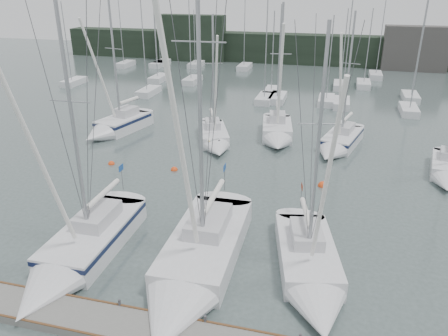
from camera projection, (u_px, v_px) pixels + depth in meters
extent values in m
plane|color=#465552|center=(192.00, 266.00, 22.77)|extent=(160.00, 160.00, 0.00)
cube|color=#62625D|center=(153.00, 332.00, 18.25)|extent=(24.00, 2.00, 0.40)
cube|color=black|center=(304.00, 49.00, 76.81)|extent=(90.00, 4.00, 5.00)
cube|color=black|center=(192.00, 38.00, 79.10)|extent=(12.00, 3.00, 8.00)
cube|color=#43403D|center=(415.00, 49.00, 70.44)|extent=(10.00, 3.00, 7.00)
cube|color=silver|center=(162.00, 63.00, 76.10)|extent=(1.80, 4.50, 0.90)
cylinder|color=#95979C|center=(158.00, 27.00, 73.26)|extent=(0.12, 0.12, 11.15)
cube|color=silver|center=(74.00, 82.00, 62.01)|extent=(1.80, 4.50, 0.90)
cylinder|color=#95979C|center=(66.00, 42.00, 59.33)|extent=(0.12, 0.12, 10.33)
cube|color=silver|center=(278.00, 98.00, 53.58)|extent=(1.80, 4.50, 0.90)
cylinder|color=#95979C|center=(279.00, 52.00, 50.88)|extent=(0.12, 0.12, 10.45)
cube|color=silver|center=(196.00, 65.00, 74.63)|extent=(1.80, 4.50, 0.90)
cylinder|color=#95979C|center=(194.00, 37.00, 72.32)|extent=(0.12, 0.12, 8.49)
cube|color=silver|center=(375.00, 76.00, 66.28)|extent=(1.80, 4.50, 0.90)
cylinder|color=#95979C|center=(382.00, 28.00, 63.07)|extent=(0.12, 0.12, 13.05)
cube|color=silver|center=(125.00, 64.00, 74.93)|extent=(1.80, 4.50, 0.90)
cylinder|color=#95979C|center=(121.00, 28.00, 72.09)|extent=(0.12, 0.12, 11.19)
cube|color=silver|center=(409.00, 110.00, 48.69)|extent=(1.80, 4.50, 0.90)
cylinder|color=#95979C|center=(421.00, 44.00, 45.36)|extent=(0.12, 0.12, 13.63)
cube|color=silver|center=(265.00, 99.00, 53.24)|extent=(1.80, 4.50, 0.90)
cylinder|color=#95979C|center=(266.00, 43.00, 50.13)|extent=(0.12, 0.12, 12.52)
cube|color=silver|center=(159.00, 79.00, 64.26)|extent=(1.80, 4.50, 0.90)
cylinder|color=#95979C|center=(155.00, 31.00, 61.12)|extent=(0.12, 0.12, 12.68)
cube|color=silver|center=(272.00, 92.00, 56.52)|extent=(1.80, 4.50, 0.90)
cylinder|color=#95979C|center=(273.00, 51.00, 54.00)|extent=(0.12, 0.12, 9.56)
cube|color=silver|center=(192.00, 80.00, 63.02)|extent=(1.80, 4.50, 0.90)
cylinder|color=#95979C|center=(190.00, 39.00, 60.25)|extent=(0.12, 0.12, 10.83)
cube|color=silver|center=(341.00, 103.00, 51.34)|extent=(1.80, 4.50, 0.90)
cylinder|color=#95979C|center=(348.00, 42.00, 48.06)|extent=(0.12, 0.12, 13.36)
cube|color=silver|center=(363.00, 84.00, 60.71)|extent=(1.80, 4.50, 0.90)
cylinder|color=#95979C|center=(368.00, 46.00, 58.18)|extent=(0.12, 0.12, 9.57)
cube|color=silver|center=(340.00, 86.00, 59.95)|extent=(1.80, 4.50, 0.90)
cylinder|color=#95979C|center=(344.00, 47.00, 57.42)|extent=(0.12, 0.12, 9.58)
cube|color=silver|center=(410.00, 97.00, 54.02)|extent=(1.80, 4.50, 0.90)
cylinder|color=#95979C|center=(420.00, 46.00, 51.11)|extent=(0.12, 0.12, 11.56)
cube|color=silver|center=(159.00, 64.00, 74.92)|extent=(1.80, 4.50, 0.90)
cylinder|color=#95979C|center=(155.00, 26.00, 71.92)|extent=(0.12, 0.12, 11.96)
cube|color=silver|center=(326.00, 101.00, 52.47)|extent=(1.80, 4.50, 0.90)
cylinder|color=#95979C|center=(330.00, 58.00, 49.99)|extent=(0.12, 0.12, 9.36)
cube|color=silver|center=(245.00, 67.00, 72.72)|extent=(1.80, 4.50, 0.90)
cylinder|color=#95979C|center=(245.00, 21.00, 69.36)|extent=(0.12, 0.12, 13.74)
cube|color=silver|center=(149.00, 92.00, 56.61)|extent=(1.80, 4.50, 0.90)
cylinder|color=#95979C|center=(144.00, 46.00, 53.83)|extent=(0.12, 0.12, 10.83)
cube|color=silver|center=(95.00, 238.00, 24.36)|extent=(3.18, 7.24, 1.59)
cone|color=silver|center=(38.00, 298.00, 19.78)|extent=(3.12, 3.13, 3.07)
cube|color=#BBBBC0|center=(97.00, 216.00, 24.37)|extent=(1.73, 2.90, 0.74)
cylinder|color=#95979C|center=(73.00, 125.00, 21.21)|extent=(0.19, 0.19, 11.95)
cylinder|color=white|center=(103.00, 193.00, 24.80)|extent=(0.35, 3.52, 0.30)
cube|color=#0F193A|center=(94.00, 230.00, 24.15)|extent=(3.20, 7.26, 0.26)
cube|color=#1B4897|center=(121.00, 168.00, 26.68)|extent=(0.03, 0.57, 0.38)
cube|color=silver|center=(206.00, 246.00, 23.64)|extent=(3.72, 8.36, 1.65)
cone|color=silver|center=(169.00, 323.00, 18.36)|extent=(3.61, 3.63, 3.52)
cube|color=#BBBBC0|center=(209.00, 222.00, 23.65)|extent=(2.02, 3.36, 0.77)
cylinder|color=#95979C|center=(199.00, 80.00, 19.48)|extent=(0.20, 0.20, 16.64)
cylinder|color=white|center=(214.00, 196.00, 24.24)|extent=(0.41, 4.05, 0.31)
cube|color=#1B4897|center=(225.00, 168.00, 26.42)|extent=(0.03, 0.59, 0.40)
cube|color=silver|center=(306.00, 256.00, 22.92)|extent=(4.12, 6.76, 1.42)
cone|color=silver|center=(320.00, 316.00, 18.79)|extent=(3.35, 3.24, 2.84)
cube|color=#BBBBC0|center=(307.00, 234.00, 22.94)|extent=(2.07, 2.79, 0.66)
cylinder|color=#95979C|center=(318.00, 147.00, 20.01)|extent=(0.17, 0.17, 11.13)
cylinder|color=white|center=(306.00, 212.00, 23.32)|extent=(0.92, 3.06, 0.27)
cube|color=maroon|center=(302.00, 187.00, 25.02)|extent=(0.13, 0.50, 0.34)
cube|color=silver|center=(124.00, 125.00, 43.27)|extent=(4.02, 5.99, 1.68)
cone|color=silver|center=(95.00, 136.00, 40.11)|extent=(3.28, 2.95, 2.80)
cube|color=#BBBBC0|center=(126.00, 112.00, 43.24)|extent=(2.02, 2.50, 0.78)
cylinder|color=#95979C|center=(114.00, 61.00, 40.44)|extent=(0.20, 0.20, 11.00)
cylinder|color=white|center=(129.00, 100.00, 43.27)|extent=(0.94, 2.68, 0.31)
cube|color=#0F193A|center=(123.00, 119.00, 43.05)|extent=(4.05, 6.02, 0.28)
cube|color=silver|center=(213.00, 136.00, 40.53)|extent=(4.17, 5.90, 1.40)
cone|color=silver|center=(218.00, 151.00, 37.01)|extent=(3.03, 3.02, 2.34)
cube|color=#BBBBC0|center=(213.00, 124.00, 40.55)|extent=(2.00, 2.49, 0.65)
cylinder|color=#95979C|center=(213.00, 75.00, 37.90)|extent=(0.17, 0.17, 10.04)
cylinder|color=white|center=(212.00, 113.00, 40.77)|extent=(1.22, 2.56, 0.26)
cube|color=silver|center=(277.00, 131.00, 41.52)|extent=(3.47, 5.57, 1.67)
cone|color=silver|center=(277.00, 145.00, 38.13)|extent=(3.00, 2.63, 2.68)
cube|color=#BBBBC0|center=(277.00, 117.00, 41.55)|extent=(1.79, 2.29, 0.78)
cylinder|color=#95979C|center=(280.00, 66.00, 38.73)|extent=(0.20, 0.20, 10.70)
cylinder|color=white|center=(278.00, 105.00, 41.59)|extent=(0.71, 2.56, 0.31)
cube|color=silver|center=(342.00, 141.00, 39.28)|extent=(3.81, 6.02, 1.44)
cone|color=silver|center=(329.00, 155.00, 36.09)|extent=(3.02, 2.93, 2.50)
cube|color=#BBBBC0|center=(345.00, 128.00, 39.24)|extent=(1.89, 2.50, 0.67)
cylinder|color=#95979C|center=(348.00, 76.00, 36.62)|extent=(0.17, 0.17, 10.35)
cylinder|color=white|center=(348.00, 117.00, 39.41)|extent=(0.94, 2.70, 0.27)
cube|color=#0F193A|center=(343.00, 136.00, 39.09)|extent=(3.83, 6.04, 0.24)
cube|color=silver|center=(447.00, 167.00, 33.77)|extent=(3.00, 5.12, 1.32)
cone|color=silver|center=(447.00, 185.00, 30.90)|extent=(2.52, 2.41, 2.20)
sphere|color=#E84414|center=(174.00, 170.00, 34.29)|extent=(0.54, 0.54, 0.54)
sphere|color=#E84414|center=(323.00, 186.00, 31.64)|extent=(0.71, 0.71, 0.71)
sphere|color=#E84414|center=(111.00, 164.00, 35.39)|extent=(0.52, 0.52, 0.52)
ellipsoid|color=white|center=(209.00, 140.00, 22.58)|extent=(0.35, 0.50, 0.21)
cube|color=#96999E|center=(204.00, 140.00, 22.56)|extent=(0.48, 0.27, 0.11)
cube|color=#96999E|center=(215.00, 140.00, 22.58)|extent=(0.48, 0.27, 0.11)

